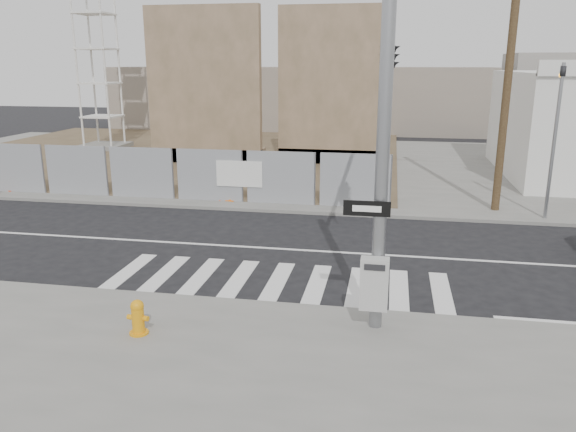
% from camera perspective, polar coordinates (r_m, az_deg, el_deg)
% --- Properties ---
extents(ground, '(100.00, 100.00, 0.00)m').
position_cam_1_polar(ground, '(16.50, 0.66, -3.45)').
color(ground, black).
rests_on(ground, ground).
extents(sidewalk_far, '(50.00, 20.00, 0.12)m').
position_cam_1_polar(sidewalk_far, '(29.98, 5.24, 5.15)').
color(sidewalk_far, slate).
rests_on(sidewalk_far, ground).
extents(signal_pole, '(0.96, 5.87, 7.00)m').
position_cam_1_polar(signal_pole, '(13.37, 10.04, 12.83)').
color(signal_pole, gray).
rests_on(signal_pole, sidewalk_near).
extents(far_signal_pole, '(0.16, 0.20, 5.60)m').
position_cam_1_polar(far_signal_pole, '(20.79, 25.65, 8.78)').
color(far_signal_pole, gray).
rests_on(far_signal_pole, sidewalk_far).
extents(chain_link_fence, '(24.60, 0.04, 2.00)m').
position_cam_1_polar(chain_link_fence, '(24.37, -21.08, 4.37)').
color(chain_link_fence, gray).
rests_on(chain_link_fence, sidewalk_far).
extents(concrete_wall_left, '(6.00, 1.30, 8.00)m').
position_cam_1_polar(concrete_wall_left, '(30.14, -8.41, 11.46)').
color(concrete_wall_left, brown).
rests_on(concrete_wall_left, sidewalk_far).
extents(concrete_wall_right, '(5.50, 1.30, 8.00)m').
position_cam_1_polar(concrete_wall_right, '(29.72, 4.44, 11.52)').
color(concrete_wall_right, brown).
rests_on(concrete_wall_right, sidewalk_far).
extents(utility_pole_right, '(1.60, 0.28, 10.00)m').
position_cam_1_polar(utility_pole_right, '(21.26, 21.56, 13.99)').
color(utility_pole_right, '#503F25').
rests_on(utility_pole_right, sidewalk_far).
extents(fire_hydrant, '(0.45, 0.44, 0.72)m').
position_cam_1_polar(fire_hydrant, '(11.59, -15.00, -9.89)').
color(fire_hydrant, orange).
rests_on(fire_hydrant, sidewalk_near).
extents(traffic_cone_b, '(0.45, 0.45, 0.67)m').
position_cam_1_polar(traffic_cone_b, '(26.29, -26.36, 3.03)').
color(traffic_cone_b, '#F4360C').
rests_on(traffic_cone_b, sidewalk_far).
extents(traffic_cone_c, '(0.43, 0.43, 0.72)m').
position_cam_1_polar(traffic_cone_c, '(22.15, -7.13, 2.57)').
color(traffic_cone_c, '#FF360D').
rests_on(traffic_cone_c, sidewalk_far).
extents(traffic_cone_d, '(0.44, 0.44, 0.72)m').
position_cam_1_polar(traffic_cone_d, '(21.94, -5.84, 2.48)').
color(traffic_cone_d, orange).
rests_on(traffic_cone_d, sidewalk_far).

